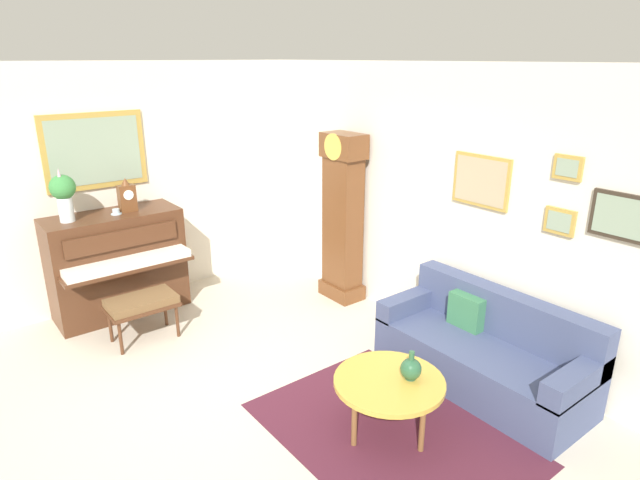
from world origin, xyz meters
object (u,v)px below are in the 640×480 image
at_px(piano_bench, 142,304).
at_px(green_jug, 411,369).
at_px(piano, 118,264).
at_px(grandfather_clock, 343,222).
at_px(flower_vase, 63,192).
at_px(coffee_table, 389,383).
at_px(mantel_clock, 127,196).
at_px(teacup, 116,212).
at_px(couch, 484,352).

relative_size(piano_bench, green_jug, 2.92).
xyz_separation_m(piano, piano_bench, (0.79, -0.04, -0.20)).
xyz_separation_m(grandfather_clock, green_jug, (2.23, -1.17, -0.44)).
xyz_separation_m(flower_vase, green_jug, (3.47, 1.58, -0.98)).
bearing_deg(piano_bench, coffee_table, 21.49).
bearing_deg(piano, mantel_clock, 89.41).
bearing_deg(teacup, coffee_table, 15.71).
bearing_deg(teacup, piano_bench, -6.08).
relative_size(piano, grandfather_clock, 0.71).
height_order(couch, mantel_clock, mantel_clock).
height_order(piano_bench, flower_vase, flower_vase).
bearing_deg(grandfather_clock, couch, -4.83).
distance_m(piano_bench, flower_vase, 1.42).
relative_size(coffee_table, teacup, 7.59).
bearing_deg(teacup, grandfather_clock, 61.81).
bearing_deg(grandfather_clock, flower_vase, -114.35).
xyz_separation_m(piano_bench, mantel_clock, (-0.79, 0.23, 0.96)).
bearing_deg(flower_vase, couch, 36.44).
height_order(piano, couch, piano).
relative_size(piano_bench, grandfather_clock, 0.34).
xyz_separation_m(couch, mantel_clock, (-3.47, -1.92, 1.05)).
xyz_separation_m(piano, mantel_clock, (0.00, 0.19, 0.76)).
bearing_deg(green_jug, couch, 90.06).
height_order(coffee_table, flower_vase, flower_vase).
bearing_deg(couch, piano_bench, -141.31).
xyz_separation_m(piano_bench, teacup, (-0.75, 0.08, 0.81)).
distance_m(flower_vase, green_jug, 3.94).
height_order(mantel_clock, teacup, mantel_clock).
bearing_deg(piano, couch, 31.29).
height_order(piano, piano_bench, piano).
distance_m(piano_bench, mantel_clock, 1.26).
relative_size(couch, flower_vase, 3.28).
bearing_deg(piano_bench, teacup, 173.92).
bearing_deg(piano, grandfather_clock, 61.53).
bearing_deg(piano_bench, couch, 38.69).
relative_size(grandfather_clock, mantel_clock, 5.34).
height_order(flower_vase, teacup, flower_vase).
height_order(piano, teacup, teacup).
height_order(mantel_clock, green_jug, mantel_clock).
height_order(piano_bench, mantel_clock, mantel_clock).
bearing_deg(mantel_clock, piano, -90.59).
bearing_deg(grandfather_clock, green_jug, -27.69).
height_order(piano, mantel_clock, mantel_clock).
bearing_deg(couch, grandfather_clock, 175.17).
distance_m(grandfather_clock, flower_vase, 3.07).
relative_size(grandfather_clock, coffee_table, 2.31).
distance_m(grandfather_clock, green_jug, 2.55).
distance_m(flower_vase, teacup, 0.58).
relative_size(coffee_table, flower_vase, 1.52).
distance_m(coffee_table, flower_vase, 3.84).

